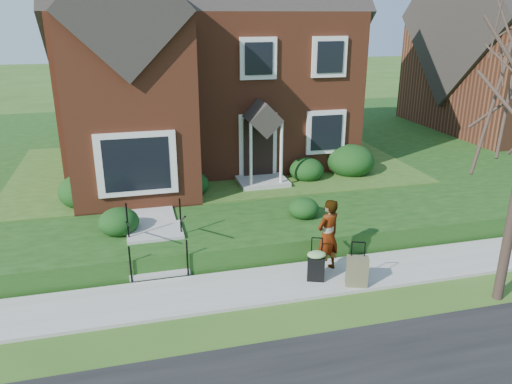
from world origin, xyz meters
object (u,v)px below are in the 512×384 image
object	(u,v)px
woman	(328,235)
suitcase_black	(316,264)
suitcase_olive	(357,271)
front_steps	(157,245)

from	to	relation	value
woman	suitcase_black	xyz separation A→B (m)	(-0.43, -0.41, -0.49)
woman	suitcase_black	bearing A→B (deg)	20.06
suitcase_olive	woman	bearing A→B (deg)	134.28
woman	front_steps	bearing A→B (deg)	-45.11
suitcase_olive	front_steps	bearing A→B (deg)	170.85
front_steps	suitcase_black	size ratio (longest dim) A/B	1.91
front_steps	suitcase_black	xyz separation A→B (m)	(3.49, -1.97, 0.01)
front_steps	suitcase_olive	bearing A→B (deg)	-29.27
suitcase_black	front_steps	bearing A→B (deg)	171.22
suitcase_black	suitcase_olive	size ratio (longest dim) A/B	1.00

